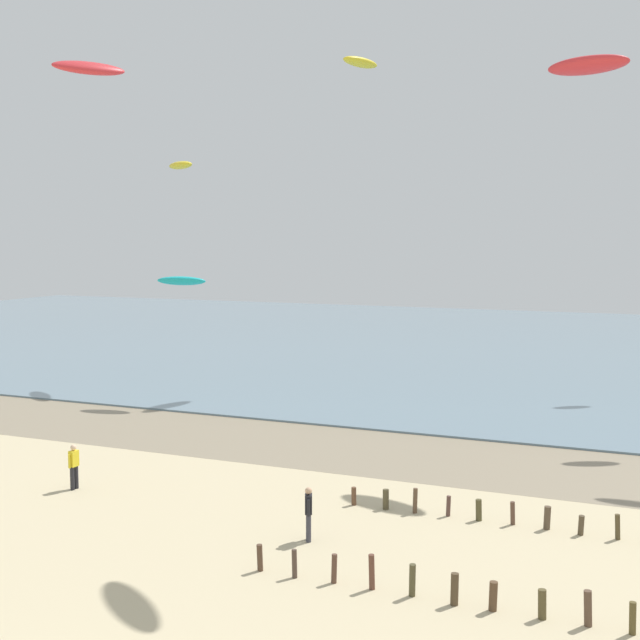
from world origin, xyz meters
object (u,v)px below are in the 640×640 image
Objects in this scene: person_mid_beach at (309,512)px; kite_aloft_9 at (181,281)px; kite_aloft_5 at (180,165)px; kite_aloft_13 at (588,65)px; kite_aloft_2 at (360,62)px; person_by_waterline at (74,465)px; kite_aloft_12 at (89,68)px.

person_mid_beach is 0.58× the size of kite_aloft_9.
kite_aloft_5 reaches higher than person_mid_beach.
kite_aloft_13 is (25.96, -9.64, 2.53)m from kite_aloft_5.
kite_aloft_9 is (3.81, -6.18, -7.10)m from kite_aloft_5.
kite_aloft_5 is at bearing -66.36° from kite_aloft_9.
kite_aloft_13 is (15.14, -13.79, -3.89)m from kite_aloft_2.
person_by_waterline is at bearing 171.59° from person_mid_beach.
kite_aloft_9 is 24.40m from kite_aloft_13.
kite_aloft_13 reaches higher than kite_aloft_5.
kite_aloft_9 is at bearing 131.45° from person_mid_beach.
kite_aloft_13 is at bearing 36.90° from person_by_waterline.
kite_aloft_5 is (-19.38, 23.81, 13.14)m from person_mid_beach.
kite_aloft_12 reaches higher than kite_aloft_9.
kite_aloft_9 is 0.91× the size of kite_aloft_12.
kite_aloft_5 is at bearing 112.24° from person_by_waterline.
kite_aloft_5 is (-9.11, 22.29, 13.14)m from person_by_waterline.
kite_aloft_13 is (16.85, 12.65, 15.67)m from person_by_waterline.
kite_aloft_12 reaches higher than person_by_waterline.
kite_aloft_9 is at bearing 7.58° from kite_aloft_13.
kite_aloft_13 reaches higher than person_mid_beach.
kite_aloft_12 reaches higher than kite_aloft_13.
kite_aloft_12 is at bearing 33.06° from kite_aloft_13.
kite_aloft_9 is at bearing 108.22° from person_by_waterline.
kite_aloft_13 is (22.15, -3.46, 9.62)m from kite_aloft_9.
kite_aloft_9 reaches higher than person_by_waterline.
person_mid_beach is at bearing 98.74° from kite_aloft_12.
kite_aloft_5 is 1.01× the size of kite_aloft_9.
person_mid_beach is at bearing 81.52° from kite_aloft_13.
kite_aloft_2 reaches higher than kite_aloft_13.
kite_aloft_5 is at bearing -3.92° from kite_aloft_13.
kite_aloft_12 is (-3.86, 6.47, 16.01)m from person_by_waterline.
kite_aloft_12 is at bearing 142.95° from kite_aloft_5.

